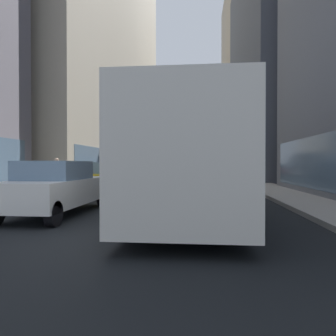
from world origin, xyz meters
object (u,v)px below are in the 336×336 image
Objects in this scene: transit_bus at (190,157)px; car_red_coupe at (196,169)px; pedestrian_with_handbag at (57,174)px; car_yellow_taxi at (115,178)px; car_black_suv at (218,174)px; car_white_van at (58,187)px; box_truck at (168,163)px; dalmatian_dog at (111,211)px.

car_red_coupe is at bearing 90.00° from transit_bus.
car_yellow_taxi is at bearing 8.14° from pedestrian_with_handbag.
car_red_coupe is at bearing 94.37° from car_black_suv.
car_white_van and car_red_coupe have the same top height.
transit_bus is 6.82× the size of pedestrian_with_handbag.
car_black_suv is 22.49m from box_truck.
car_black_suv is 4.86× the size of dalmatian_dog.
car_red_coupe is 2.75× the size of pedestrian_with_handbag.
car_red_coupe is (4.00, 26.96, -0.00)m from car_yellow_taxi.
transit_bus reaches higher than car_red_coupe.
dalmatian_dog is at bearing -102.07° from car_black_suv.
car_white_van is 3.50m from dalmatian_dog.
car_white_van is at bearing 133.33° from dalmatian_dog.
box_truck is (0.00, 27.76, 0.84)m from car_yellow_taxi.
car_black_suv is at bearing 81.74° from transit_bus.
car_yellow_taxi is (-0.00, 6.46, 0.00)m from car_white_van.
car_black_suv is at bearing -75.57° from box_truck.
car_white_van is 2.75× the size of pedestrian_with_handbag.
transit_bus is 11.98× the size of dalmatian_dog.
pedestrian_with_handbag is (-2.89, -0.41, 0.19)m from car_yellow_taxi.
car_black_suv is at bearing 37.08° from pedestrian_with_handbag.
car_white_van and car_black_suv have the same top height.
dalmatian_dog is (2.39, -8.99, -0.31)m from car_yellow_taxi.
car_yellow_taxi is 0.95× the size of car_black_suv.
pedestrian_with_handbag reaches higher than dalmatian_dog.
pedestrian_with_handbag is (-2.89, -28.18, -0.65)m from box_truck.
car_red_coupe reaches higher than dalmatian_dog.
car_red_coupe is 28.23m from pedestrian_with_handbag.
car_white_van is 13.66m from car_black_suv.
pedestrian_with_handbag is at bearing -142.92° from car_black_suv.
transit_bus is 6.49m from car_yellow_taxi.
car_black_suv is 15.34m from dalmatian_dog.
car_white_van is 34.23m from box_truck.
car_white_van is 0.99× the size of car_black_suv.
car_black_suv is 1.01× the size of car_red_coupe.
dalmatian_dog is at bearing -46.67° from car_white_van.
car_yellow_taxi is 8.21m from car_black_suv.
transit_bus is 4.47m from dalmatian_dog.
car_yellow_taxi is 27.78m from box_truck.
car_white_van is 1.05× the size of car_yellow_taxi.
transit_bus is at bearing -83.04° from box_truck.
car_white_van reaches higher than dalmatian_dog.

